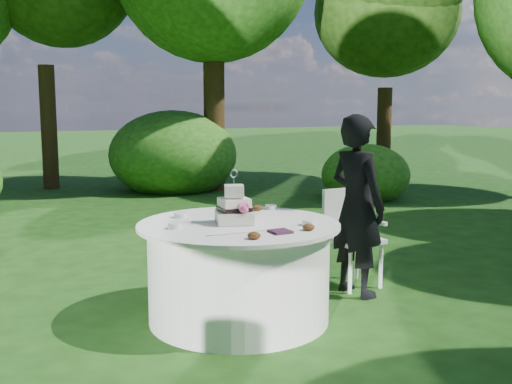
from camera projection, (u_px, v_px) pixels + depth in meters
ground at (239, 319)px, 4.71m from camera, size 80.00×80.00×0.00m
napkins at (280, 232)px, 4.24m from camera, size 0.14×0.14×0.02m
feather_plume at (237, 232)px, 4.23m from camera, size 0.48×0.07×0.01m
guest at (357, 206)px, 5.24m from camera, size 0.47×0.63×1.60m
table at (239, 271)px, 4.66m from camera, size 1.56×1.56×0.77m
cake at (234, 209)px, 4.57m from camera, size 0.34×0.34×0.41m
chair at (349, 230)px, 5.58m from camera, size 0.46×0.44×0.90m
votives at (235, 217)px, 4.73m from camera, size 1.13×0.86×0.04m
petal_cups at (273, 222)px, 4.50m from camera, size 0.63×1.08×0.05m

